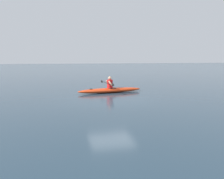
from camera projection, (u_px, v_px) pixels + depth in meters
name	position (u px, v px, depth m)	size (l,w,h in m)	color
ground_plane	(111.00, 98.00, 13.30)	(160.00, 160.00, 0.00)	#233847
kayak	(110.00, 90.00, 15.43)	(4.43, 1.24, 0.32)	red
kayaker	(110.00, 83.00, 15.35)	(0.56, 2.46, 0.75)	red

